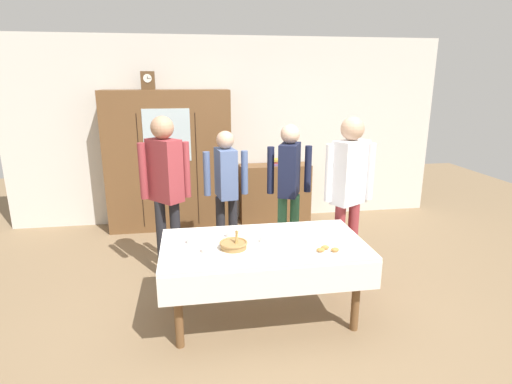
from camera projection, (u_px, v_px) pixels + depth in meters
name	position (u px, v px, depth m)	size (l,w,h in m)	color
ground_plane	(259.00, 304.00, 3.97)	(12.00, 12.00, 0.00)	#846B4C
back_wall	(230.00, 131.00, 6.13)	(6.40, 0.10, 2.70)	silver
dining_table	(264.00, 254.00, 3.58)	(1.77, 0.95, 0.73)	brown
wall_cabinet	(169.00, 161.00, 5.81)	(1.73, 0.46, 1.97)	brown
mantel_clock	(148.00, 80.00, 5.48)	(0.18, 0.11, 0.24)	brown
bookshelf_low	(275.00, 193.00, 6.24)	(1.06, 0.35, 0.87)	brown
book_stack	(275.00, 162.00, 6.12)	(0.18, 0.23, 0.09)	#664C7A
tea_cup_near_left	(264.00, 240.00, 3.57)	(0.13, 0.13, 0.06)	white
tea_cup_far_left	(191.00, 241.00, 3.55)	(0.13, 0.13, 0.06)	white
tea_cup_mid_right	(206.00, 250.00, 3.37)	(0.13, 0.13, 0.06)	white
tea_cup_mid_left	(230.00, 235.00, 3.69)	(0.13, 0.13, 0.06)	white
bread_basket	(234.00, 244.00, 3.45)	(0.24, 0.24, 0.16)	#9E7542
pastry_plate	(328.00, 252.00, 3.36)	(0.28, 0.28, 0.05)	white
spoon_center	(281.00, 255.00, 3.33)	(0.12, 0.02, 0.01)	silver
spoon_front_edge	(299.00, 234.00, 3.78)	(0.12, 0.02, 0.01)	silver
person_beside_shelf	(349.00, 183.00, 4.18)	(0.52, 0.35, 1.75)	#933338
person_behind_table_right	(165.00, 181.00, 4.27)	(0.52, 0.40, 1.75)	#232328
person_behind_table_left	(226.00, 183.00, 4.80)	(0.52, 0.39, 1.54)	#232328
person_by_cabinet	(289.00, 180.00, 4.73)	(0.52, 0.41, 1.62)	#33704C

